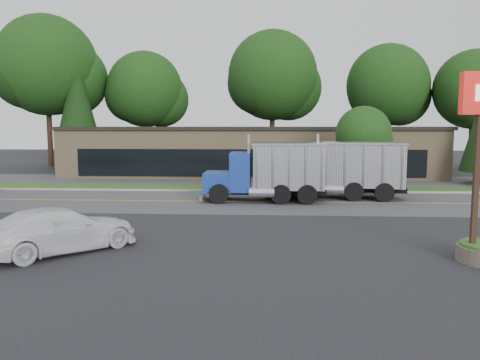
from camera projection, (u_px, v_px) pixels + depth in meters
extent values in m
plane|color=#2E2E33|center=(177.00, 239.00, 17.97)|extent=(140.00, 140.00, 0.00)
cube|color=#5B5B61|center=(207.00, 202.00, 26.89)|extent=(60.00, 8.00, 0.02)
cube|color=gold|center=(207.00, 202.00, 26.89)|extent=(60.00, 0.12, 0.01)
cube|color=#9E9E99|center=(215.00, 192.00, 31.06)|extent=(60.00, 0.30, 0.12)
cube|color=#31561D|center=(218.00, 188.00, 32.85)|extent=(60.00, 3.40, 0.03)
cube|color=#5B5B61|center=(224.00, 180.00, 37.80)|extent=(60.00, 7.00, 0.02)
cube|color=tan|center=(251.00, 152.00, 43.42)|extent=(32.00, 12.00, 4.00)
cube|color=#332116|center=(476.00, 181.00, 14.62)|extent=(0.16, 0.16, 5.00)
cylinder|color=#382619|center=(50.00, 140.00, 50.53)|extent=(0.56, 0.56, 5.80)
sphere|color=black|center=(47.00, 65.00, 49.64)|extent=(10.61, 10.61, 10.61)
sphere|color=black|center=(71.00, 79.00, 50.99)|extent=(7.95, 7.95, 7.95)
sphere|color=black|center=(27.00, 74.00, 48.86)|extent=(7.29, 7.29, 7.29)
cylinder|color=#382619|center=(146.00, 145.00, 52.01)|extent=(0.56, 0.56, 4.52)
sphere|color=black|center=(145.00, 89.00, 51.32)|extent=(8.26, 8.26, 8.26)
sphere|color=black|center=(161.00, 99.00, 52.37)|extent=(6.19, 6.19, 6.19)
sphere|color=black|center=(131.00, 96.00, 50.71)|extent=(5.68, 5.68, 5.68)
cylinder|color=#382619|center=(272.00, 142.00, 51.16)|extent=(0.56, 0.56, 5.27)
sphere|color=black|center=(273.00, 75.00, 50.36)|extent=(9.64, 9.64, 9.64)
sphere|color=black|center=(289.00, 88.00, 51.58)|extent=(7.23, 7.23, 7.23)
sphere|color=black|center=(258.00, 83.00, 49.65)|extent=(6.63, 6.63, 6.63)
cylinder|color=#382619|center=(385.00, 145.00, 49.52)|extent=(0.56, 0.56, 4.65)
sphere|color=black|center=(388.00, 85.00, 48.81)|extent=(8.50, 8.50, 8.50)
sphere|color=black|center=(400.00, 96.00, 49.89)|extent=(6.37, 6.37, 6.37)
sphere|color=black|center=(376.00, 92.00, 48.18)|extent=(5.84, 5.84, 5.84)
cylinder|color=#382619|center=(471.00, 148.00, 47.09)|extent=(0.56, 0.56, 4.31)
sphere|color=black|center=(474.00, 89.00, 46.43)|extent=(7.88, 7.88, 7.88)
sphere|color=black|center=(464.00, 96.00, 45.86)|extent=(5.42, 5.42, 5.42)
cylinder|color=#382619|center=(80.00, 163.00, 48.59)|extent=(0.44, 0.44, 1.00)
cone|color=black|center=(78.00, 106.00, 47.92)|extent=(5.16, 5.16, 10.54)
cylinder|color=#382619|center=(362.00, 174.00, 32.15)|extent=(0.56, 0.56, 2.06)
sphere|color=black|center=(363.00, 134.00, 31.84)|extent=(3.76, 3.76, 3.76)
sphere|color=black|center=(372.00, 140.00, 32.32)|extent=(2.82, 2.82, 2.82)
sphere|color=black|center=(355.00, 139.00, 31.56)|extent=(2.59, 2.59, 2.59)
cube|color=black|center=(268.00, 191.00, 26.99)|extent=(6.61, 1.02, 0.28)
cube|color=#1C3B9D|center=(218.00, 182.00, 27.08)|extent=(1.58, 2.30, 1.10)
cube|color=#1C3B9D|center=(241.00, 171.00, 26.94)|extent=(1.15, 2.40, 2.20)
cube|color=black|center=(232.00, 164.00, 26.93)|extent=(0.07, 2.10, 0.90)
cube|color=silver|center=(288.00, 166.00, 26.76)|extent=(3.95, 2.51, 2.50)
cube|color=silver|center=(288.00, 144.00, 26.61)|extent=(4.10, 2.66, 0.12)
cylinder|color=black|center=(223.00, 188.00, 28.28)|extent=(1.10, 0.35, 1.10)
cylinder|color=black|center=(219.00, 194.00, 26.00)|extent=(1.10, 0.35, 1.10)
cylinder|color=black|center=(292.00, 189.00, 28.05)|extent=(1.10, 0.35, 1.10)
cylinder|color=black|center=(294.00, 194.00, 25.77)|extent=(1.10, 0.35, 1.10)
cube|color=black|center=(339.00, 189.00, 28.19)|extent=(7.83, 2.04, 0.28)
cube|color=black|center=(283.00, 178.00, 28.77)|extent=(2.15, 2.53, 1.10)
cube|color=black|center=(308.00, 169.00, 28.41)|extent=(1.66, 2.56, 2.20)
cube|color=black|center=(298.00, 162.00, 28.48)|extent=(0.34, 2.09, 0.90)
cube|color=silver|center=(363.00, 165.00, 27.77)|extent=(4.94, 3.10, 2.50)
cube|color=silver|center=(363.00, 143.00, 27.62)|extent=(5.10, 3.27, 0.12)
cylinder|color=black|center=(287.00, 185.00, 29.92)|extent=(1.14, 0.50, 1.10)
cylinder|color=black|center=(284.00, 190.00, 27.68)|extent=(1.14, 0.50, 1.10)
cylinder|color=black|center=(366.00, 187.00, 28.99)|extent=(1.14, 0.50, 1.10)
cylinder|color=black|center=(369.00, 192.00, 26.74)|extent=(1.14, 0.50, 1.10)
imported|color=white|center=(60.00, 230.00, 16.02)|extent=(5.20, 5.27, 1.53)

